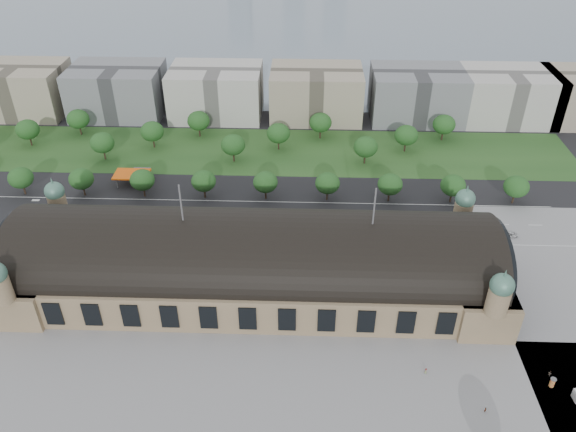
{
  "coord_description": "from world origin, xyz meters",
  "views": [
    {
      "loc": [
        15.19,
        -133.31,
        117.91
      ],
      "look_at": [
        9.88,
        20.23,
        14.0
      ],
      "focal_mm": 35.0,
      "sensor_mm": 36.0,
      "label": 1
    }
  ],
  "objects_px": {
    "traffic_car_5": "(380,221)",
    "traffic_car_6": "(509,235)",
    "parked_car_1": "(86,236)",
    "traffic_car_2": "(110,221)",
    "petrol_station": "(137,174)",
    "parked_car_6": "(152,237)",
    "parked_car_4": "(97,237)",
    "pedestrian_0": "(426,371)",
    "bus_mid": "(273,234)",
    "traffic_car_3": "(143,213)",
    "parked_car_2": "(103,236)",
    "bus_east": "(372,228)",
    "parked_car_3": "(136,240)",
    "pedestrian_2": "(550,373)",
    "pedestrian_1": "(485,410)",
    "parked_car_0": "(57,235)",
    "advertising_column": "(552,382)",
    "bus_west": "(193,224)",
    "traffic_car_4": "(319,222)",
    "parked_car_5": "(150,244)"
  },
  "relations": [
    {
      "from": "traffic_car_5",
      "to": "pedestrian_2",
      "type": "bearing_deg",
      "value": -152.1
    },
    {
      "from": "parked_car_0",
      "to": "bus_east",
      "type": "bearing_deg",
      "value": 56.89
    },
    {
      "from": "parked_car_3",
      "to": "traffic_car_5",
      "type": "bearing_deg",
      "value": 69.04
    },
    {
      "from": "traffic_car_5",
      "to": "parked_car_2",
      "type": "xyz_separation_m",
      "value": [
        -99.18,
        -12.37,
        -0.07
      ]
    },
    {
      "from": "traffic_car_5",
      "to": "parked_car_5",
      "type": "relative_size",
      "value": 0.95
    },
    {
      "from": "parked_car_4",
      "to": "pedestrian_1",
      "type": "relative_size",
      "value": 2.72
    },
    {
      "from": "parked_car_1",
      "to": "bus_east",
      "type": "distance_m",
      "value": 102.11
    },
    {
      "from": "traffic_car_6",
      "to": "parked_car_0",
      "type": "height_order",
      "value": "traffic_car_6"
    },
    {
      "from": "traffic_car_2",
      "to": "traffic_car_6",
      "type": "height_order",
      "value": "traffic_car_6"
    },
    {
      "from": "traffic_car_2",
      "to": "bus_mid",
      "type": "bearing_deg",
      "value": 89.06
    },
    {
      "from": "bus_east",
      "to": "petrol_station",
      "type": "bearing_deg",
      "value": 68.15
    },
    {
      "from": "parked_car_6",
      "to": "bus_mid",
      "type": "xyz_separation_m",
      "value": [
        42.78,
        2.0,
        0.91
      ]
    },
    {
      "from": "traffic_car_2",
      "to": "petrol_station",
      "type": "bearing_deg",
      "value": -178.43
    },
    {
      "from": "traffic_car_3",
      "to": "bus_east",
      "type": "xyz_separation_m",
      "value": [
        85.42,
        -7.85,
        1.0
      ]
    },
    {
      "from": "parked_car_0",
      "to": "pedestrian_2",
      "type": "height_order",
      "value": "pedestrian_2"
    },
    {
      "from": "parked_car_2",
      "to": "parked_car_5",
      "type": "height_order",
      "value": "parked_car_2"
    },
    {
      "from": "parked_car_1",
      "to": "parked_car_3",
      "type": "xyz_separation_m",
      "value": [
        18.44,
        -1.91,
        0.07
      ]
    },
    {
      "from": "traffic_car_2",
      "to": "pedestrian_0",
      "type": "xyz_separation_m",
      "value": [
        104.53,
        -66.67,
        0.1
      ]
    },
    {
      "from": "traffic_car_3",
      "to": "parked_car_4",
      "type": "bearing_deg",
      "value": 145.97
    },
    {
      "from": "bus_mid",
      "to": "pedestrian_0",
      "type": "xyz_separation_m",
      "value": [
        43.9,
        -59.26,
        -0.75
      ]
    },
    {
      "from": "parked_car_2",
      "to": "advertising_column",
      "type": "bearing_deg",
      "value": 46.01
    },
    {
      "from": "traffic_car_6",
      "to": "pedestrian_1",
      "type": "height_order",
      "value": "pedestrian_1"
    },
    {
      "from": "traffic_car_5",
      "to": "traffic_car_6",
      "type": "relative_size",
      "value": 0.9
    },
    {
      "from": "parked_car_1",
      "to": "parked_car_4",
      "type": "distance_m",
      "value": 4.09
    },
    {
      "from": "parked_car_2",
      "to": "pedestrian_2",
      "type": "height_order",
      "value": "pedestrian_2"
    },
    {
      "from": "traffic_car_6",
      "to": "pedestrian_2",
      "type": "xyz_separation_m",
      "value": [
        -7.7,
        -62.74,
        0.18
      ]
    },
    {
      "from": "traffic_car_3",
      "to": "pedestrian_0",
      "type": "xyz_separation_m",
      "value": [
        93.78,
        -72.11,
        0.14
      ]
    },
    {
      "from": "parked_car_4",
      "to": "parked_car_2",
      "type": "bearing_deg",
      "value": 73.55
    },
    {
      "from": "parked_car_1",
      "to": "pedestrian_0",
      "type": "distance_m",
      "value": 124.21
    },
    {
      "from": "traffic_car_3",
      "to": "pedestrian_1",
      "type": "xyz_separation_m",
      "value": [
        106.41,
        -83.87,
        0.11
      ]
    },
    {
      "from": "parked_car_6",
      "to": "parked_car_4",
      "type": "bearing_deg",
      "value": -112.86
    },
    {
      "from": "parked_car_3",
      "to": "bus_mid",
      "type": "relative_size",
      "value": 0.39
    },
    {
      "from": "traffic_car_5",
      "to": "parked_car_5",
      "type": "bearing_deg",
      "value": 100.89
    },
    {
      "from": "parked_car_0",
      "to": "bus_west",
      "type": "relative_size",
      "value": 0.36
    },
    {
      "from": "traffic_car_5",
      "to": "pedestrian_0",
      "type": "height_order",
      "value": "pedestrian_0"
    },
    {
      "from": "parked_car_0",
      "to": "advertising_column",
      "type": "bearing_deg",
      "value": 31.71
    },
    {
      "from": "parked_car_2",
      "to": "parked_car_6",
      "type": "xyz_separation_m",
      "value": [
        17.53,
        0.0,
        -0.06
      ]
    },
    {
      "from": "traffic_car_6",
      "to": "parked_car_1",
      "type": "bearing_deg",
      "value": -86.82
    },
    {
      "from": "traffic_car_2",
      "to": "parked_car_0",
      "type": "xyz_separation_m",
      "value": [
        -16.26,
        -9.41,
        -0.06
      ]
    },
    {
      "from": "traffic_car_4",
      "to": "bus_east",
      "type": "relative_size",
      "value": 0.36
    },
    {
      "from": "parked_car_2",
      "to": "bus_mid",
      "type": "height_order",
      "value": "bus_mid"
    },
    {
      "from": "pedestrian_1",
      "to": "pedestrian_2",
      "type": "relative_size",
      "value": 0.87
    },
    {
      "from": "parked_car_6",
      "to": "traffic_car_3",
      "type": "bearing_deg",
      "value": -178.95
    },
    {
      "from": "bus_west",
      "to": "pedestrian_1",
      "type": "distance_m",
      "value": 114.67
    },
    {
      "from": "parked_car_5",
      "to": "bus_east",
      "type": "relative_size",
      "value": 0.42
    },
    {
      "from": "parked_car_2",
      "to": "traffic_car_5",
      "type": "bearing_deg",
      "value": 77.09
    },
    {
      "from": "parked_car_1",
      "to": "bus_west",
      "type": "distance_m",
      "value": 37.67
    },
    {
      "from": "parked_car_4",
      "to": "parked_car_5",
      "type": "relative_size",
      "value": 0.87
    },
    {
      "from": "traffic_car_5",
      "to": "parked_car_1",
      "type": "xyz_separation_m",
      "value": [
        -105.18,
        -12.37,
        -0.11
      ]
    },
    {
      "from": "pedestrian_2",
      "to": "traffic_car_5",
      "type": "bearing_deg",
      "value": 11.41
    }
  ]
}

